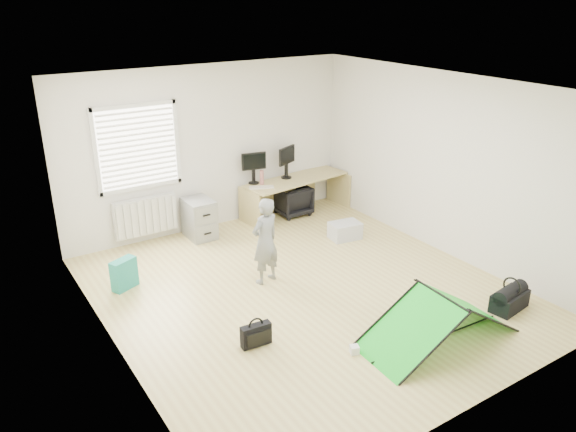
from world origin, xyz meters
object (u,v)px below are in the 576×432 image
office_chair (292,200)px  storage_crate (345,231)px  monitor_right (286,167)px  filing_cabinet (199,218)px  monitor_left (253,172)px  person (265,241)px  laptop_bag (256,335)px  duffel_bag (509,301)px  thermos (262,177)px  desk (296,196)px  kite (439,317)px

office_chair → storage_crate: (0.13, -1.35, -0.13)m
monitor_right → office_chair: (0.05, -0.11, -0.61)m
filing_cabinet → monitor_left: monitor_left is taller
person → storage_crate: (1.83, 0.54, -0.48)m
monitor_left → laptop_bag: bearing=-107.1°
laptop_bag → person: bearing=58.9°
laptop_bag → duffel_bag: size_ratio=0.67×
monitor_right → person: bearing=-153.0°
monitor_right → storage_crate: (0.18, -1.46, -0.74)m
thermos → person: size_ratio=0.20×
thermos → storage_crate: size_ratio=0.52×
desk → monitor_right: 0.57m
office_chair → person: bearing=49.2°
storage_crate → office_chair: bearing=95.5°
thermos → laptop_bag: 3.79m
kite → storage_crate: kite is taller
desk → filing_cabinet: desk is taller
laptop_bag → duffel_bag: (3.07, -1.07, -0.02)m
desk → monitor_left: bearing=160.0°
monitor_right → duffel_bag: size_ratio=0.82×
desk → thermos: thermos is taller
office_chair → person: person is taller
monitor_left → monitor_right: monitor_right is taller
desk → office_chair: desk is taller
monitor_right → laptop_bag: bearing=-151.4°
filing_cabinet → kite: bearing=-75.7°
filing_cabinet → desk: bearing=-0.2°
filing_cabinet → duffel_bag: (2.31, -4.19, -0.21)m
thermos → kite: 4.24m
desk → kite: desk is taller
filing_cabinet → laptop_bag: 3.21m
monitor_left → storage_crate: size_ratio=0.88×
filing_cabinet → duffel_bag: size_ratio=1.21×
desk → duffel_bag: desk is taller
thermos → filing_cabinet: bearing=-177.5°
monitor_right → duffel_bag: 4.41m
desk → filing_cabinet: size_ratio=3.03×
filing_cabinet → kite: size_ratio=0.34×
kite → desk: bearing=81.8°
filing_cabinet → kite: 4.29m
desk → duffel_bag: 4.21m
monitor_left → office_chair: monitor_left is taller
kite → person: bearing=115.5°
monitor_right → person: size_ratio=0.36×
thermos → duffel_bag: size_ratio=0.47×
office_chair → laptop_bag: office_chair is taller
thermos → duffel_bag: bearing=-75.5°
monitor_right → kite: monitor_right is taller
monitor_right → kite: (-0.71, -4.28, -0.58)m
monitor_left → monitor_right: size_ratio=0.97×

